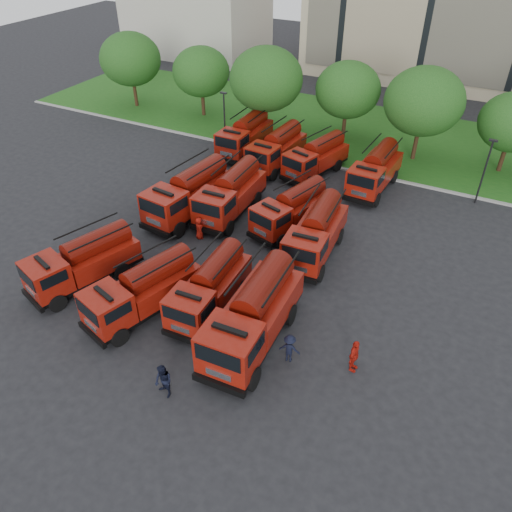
{
  "coord_description": "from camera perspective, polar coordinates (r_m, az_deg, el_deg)",
  "views": [
    {
      "loc": [
        12.25,
        -19.82,
        19.4
      ],
      "look_at": [
        1.37,
        1.28,
        1.8
      ],
      "focal_mm": 35.0,
      "sensor_mm": 36.0,
      "label": 1
    }
  ],
  "objects": [
    {
      "name": "fire_truck_8",
      "position": [
        45.77,
        -1.26,
        13.67
      ],
      "size": [
        2.62,
        7.02,
        3.19
      ],
      "rotation": [
        0.0,
        0.0,
        0.01
      ],
      "color": "black",
      "rests_on": "ground"
    },
    {
      "name": "fire_truck_1",
      "position": [
        28.18,
        -12.75,
        -3.78
      ],
      "size": [
        4.23,
        7.26,
        3.13
      ],
      "rotation": [
        0.0,
        0.0,
        -0.29
      ],
      "color": "black",
      "rests_on": "ground"
    },
    {
      "name": "lamp_post_0",
      "position": [
        46.24,
        -3.63,
        15.57
      ],
      "size": [
        0.6,
        0.25,
        5.11
      ],
      "color": "black",
      "rests_on": "ground"
    },
    {
      "name": "fire_truck_10",
      "position": [
        42.15,
        6.88,
        11.17
      ],
      "size": [
        3.9,
        6.91,
        2.98
      ],
      "rotation": [
        0.0,
        0.0,
        -0.27
      ],
      "color": "black",
      "rests_on": "ground"
    },
    {
      "name": "firefighter_4",
      "position": [
        34.5,
        -6.44,
        2.08
      ],
      "size": [
        0.91,
        0.9,
        1.59
      ],
      "primitive_type": "imported",
      "rotation": [
        0.0,
        0.0,
        2.39
      ],
      "color": "#A9170D",
      "rests_on": "ground"
    },
    {
      "name": "curb",
      "position": [
        44.12,
        8.46,
        10.17
      ],
      "size": [
        70.0,
        0.3,
        0.14
      ],
      "primitive_type": "cube",
      "color": "gray",
      "rests_on": "ground"
    },
    {
      "name": "firefighter_2",
      "position": [
        26.02,
        10.9,
        -12.57
      ],
      "size": [
        0.7,
        1.16,
        1.93
      ],
      "primitive_type": "imported",
      "rotation": [
        0.0,
        0.0,
        1.52
      ],
      "color": "#A9170D",
      "rests_on": "ground"
    },
    {
      "name": "fire_truck_3",
      "position": [
        25.66,
        -0.27,
        -6.73
      ],
      "size": [
        3.19,
        8.0,
        3.59
      ],
      "rotation": [
        0.0,
        0.0,
        0.05
      ],
      "color": "black",
      "rests_on": "ground"
    },
    {
      "name": "lawn",
      "position": [
        51.22,
        11.71,
        13.63
      ],
      "size": [
        70.0,
        16.0,
        0.12
      ],
      "primitive_type": "cube",
      "color": "#195015",
      "rests_on": "ground"
    },
    {
      "name": "fire_truck_5",
      "position": [
        36.2,
        -2.9,
        7.16
      ],
      "size": [
        2.85,
        7.33,
        3.3
      ],
      "rotation": [
        0.0,
        0.0,
        0.03
      ],
      "color": "black",
      "rests_on": "ground"
    },
    {
      "name": "fire_truck_9",
      "position": [
        43.2,
        2.37,
        12.17
      ],
      "size": [
        2.94,
        7.07,
        3.14
      ],
      "rotation": [
        0.0,
        0.0,
        -0.07
      ],
      "color": "black",
      "rests_on": "ground"
    },
    {
      "name": "tree_3",
      "position": [
        48.09,
        10.46,
        18.17
      ],
      "size": [
        5.88,
        5.88,
        7.19
      ],
      "color": "#382314",
      "rests_on": "ground"
    },
    {
      "name": "firefighter_5",
      "position": [
        33.1,
        5.83,
        0.46
      ],
      "size": [
        1.72,
        0.79,
        1.83
      ],
      "primitive_type": "imported",
      "rotation": [
        0.0,
        0.0,
        3.11
      ],
      "color": "#A9170D",
      "rests_on": "ground"
    },
    {
      "name": "fire_truck_0",
      "position": [
        31.25,
        -19.13,
        -0.56
      ],
      "size": [
        4.34,
        7.22,
        3.11
      ],
      "rotation": [
        0.0,
        0.0,
        -0.32
      ],
      "color": "black",
      "rests_on": "ground"
    },
    {
      "name": "fire_truck_6",
      "position": [
        34.71,
        4.08,
        5.41
      ],
      "size": [
        3.94,
        6.89,
        2.97
      ],
      "rotation": [
        0.0,
        0.0,
        -0.28
      ],
      "color": "black",
      "rests_on": "ground"
    },
    {
      "name": "lamp_post_1",
      "position": [
        40.53,
        24.72,
        9.1
      ],
      "size": [
        0.6,
        0.25,
        5.11
      ],
      "color": "black",
      "rests_on": "ground"
    },
    {
      "name": "firefighter_3",
      "position": [
        26.03,
        3.77,
        -11.74
      ],
      "size": [
        1.15,
        0.71,
        1.67
      ],
      "primitive_type": "imported",
      "rotation": [
        0.0,
        0.0,
        3.29
      ],
      "color": "black",
      "rests_on": "ground"
    },
    {
      "name": "firefighter_0",
      "position": [
        26.22,
        0.23,
        -11.17
      ],
      "size": [
        0.84,
        0.73,
        1.91
      ],
      "primitive_type": "imported",
      "rotation": [
        0.0,
        0.0,
        0.38
      ],
      "color": "#A9170D",
      "rests_on": "ground"
    },
    {
      "name": "fire_truck_7",
      "position": [
        32.12,
        6.88,
        2.66
      ],
      "size": [
        3.01,
        7.25,
        3.23
      ],
      "rotation": [
        0.0,
        0.0,
        0.07
      ],
      "color": "black",
      "rests_on": "ground"
    },
    {
      "name": "fire_truck_11",
      "position": [
        40.59,
        13.46,
        9.52
      ],
      "size": [
        2.85,
        7.11,
        3.18
      ],
      "rotation": [
        0.0,
        0.0,
        -0.05
      ],
      "color": "black",
      "rests_on": "ground"
    },
    {
      "name": "side_building",
      "position": [
        77.88,
        -6.81,
        25.68
      ],
      "size": [
        18.0,
        12.0,
        10.0
      ],
      "primitive_type": "cube",
      "color": "#AFA99B",
      "rests_on": "ground"
    },
    {
      "name": "ground",
      "position": [
        30.32,
        -3.42,
        -3.3
      ],
      "size": [
        140.0,
        140.0,
        0.0
      ],
      "primitive_type": "plane",
      "color": "black",
      "rests_on": "ground"
    },
    {
      "name": "tree_1",
      "position": [
        53.4,
        -6.3,
        20.21
      ],
      "size": [
        5.71,
        5.71,
        6.98
      ],
      "color": "#382314",
      "rests_on": "ground"
    },
    {
      "name": "tree_2",
      "position": [
        48.11,
        1.17,
        19.58
      ],
      "size": [
        6.72,
        6.72,
        8.22
      ],
      "color": "#382314",
      "rests_on": "ground"
    },
    {
      "name": "fire_truck_2",
      "position": [
        27.9,
        -5.28,
        -3.53
      ],
      "size": [
        2.67,
        6.67,
        2.99
      ],
      "rotation": [
        0.0,
        0.0,
        0.05
      ],
      "color": "black",
      "rests_on": "ground"
    },
    {
      "name": "tree_0",
      "position": [
        57.18,
        -14.17,
        20.99
      ],
      "size": [
        6.3,
        6.3,
        7.7
      ],
      "color": "#382314",
      "rests_on": "ground"
    },
    {
      "name": "firefighter_1",
      "position": [
        24.96,
        -10.28,
        -15.31
      ],
      "size": [
        1.05,
        0.79,
        1.91
      ],
      "primitive_type": "imported",
      "rotation": [
        0.0,
        0.0,
        -0.34
      ],
      "color": "black",
      "rests_on": "ground"
    },
    {
      "name": "fire_truck_4",
      "position": [
        36.31,
        -7.62,
        7.15
      ],
      "size": [
        3.55,
        7.94,
        3.5
      ],
      "rotation": [
        0.0,
        0.0,
        -0.12
      ],
      "color": "black",
      "rests_on": "ground"
    },
    {
      "name": "tree_4",
      "position": [
        45.07,
        18.66,
        16.4
      ],
      "size": [
        6.55,
        6.55,
        8.01
      ],
      "color": "#382314",
      "rests_on": "ground"
    }
  ]
}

